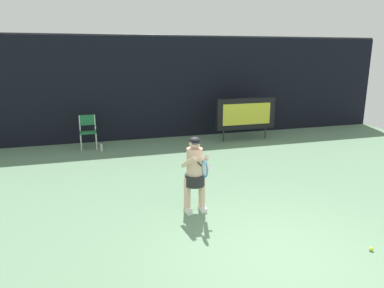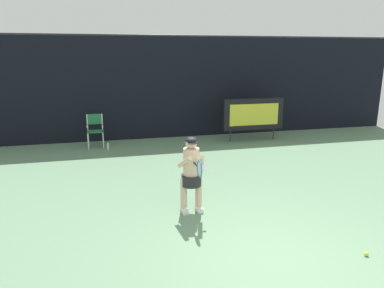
# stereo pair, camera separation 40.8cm
# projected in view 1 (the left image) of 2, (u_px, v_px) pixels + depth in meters

# --- Properties ---
(ground) EXTENTS (18.00, 22.00, 0.03)m
(ground) POSITION_uv_depth(u_px,v_px,m) (290.00, 266.00, 5.28)
(ground) COLOR slate
(backdrop_screen) EXTENTS (18.00, 0.12, 3.66)m
(backdrop_screen) POSITION_uv_depth(u_px,v_px,m) (162.00, 88.00, 12.88)
(backdrop_screen) COLOR black
(backdrop_screen) RESTS_ON ground
(scoreboard) EXTENTS (2.20, 0.21, 1.50)m
(scoreboard) POSITION_uv_depth(u_px,v_px,m) (246.00, 114.00, 12.70)
(scoreboard) COLOR black
(scoreboard) RESTS_ON ground
(umpire_chair) EXTENTS (0.52, 0.44, 1.08)m
(umpire_chair) POSITION_uv_depth(u_px,v_px,m) (88.00, 130.00, 11.66)
(umpire_chair) COLOR white
(umpire_chair) RESTS_ON ground
(water_bottle) EXTENTS (0.07, 0.07, 0.27)m
(water_bottle) POSITION_uv_depth(u_px,v_px,m) (102.00, 147.00, 11.44)
(water_bottle) COLOR silver
(water_bottle) RESTS_ON ground
(tennis_player) EXTENTS (0.53, 0.61, 1.50)m
(tennis_player) POSITION_uv_depth(u_px,v_px,m) (195.00, 171.00, 6.90)
(tennis_player) COLOR white
(tennis_player) RESTS_ON ground
(tennis_racket) EXTENTS (0.03, 0.60, 0.31)m
(tennis_racket) POSITION_uv_depth(u_px,v_px,m) (204.00, 168.00, 6.39)
(tennis_racket) COLOR black
(tennis_ball_loose) EXTENTS (0.07, 0.07, 0.07)m
(tennis_ball_loose) POSITION_uv_depth(u_px,v_px,m) (371.00, 249.00, 5.66)
(tennis_ball_loose) COLOR #CCDB3D
(tennis_ball_loose) RESTS_ON ground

